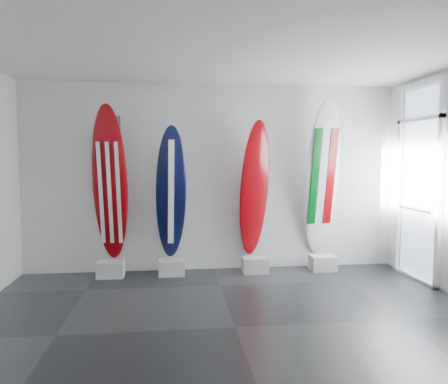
{
  "coord_description": "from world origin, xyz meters",
  "views": [
    {
      "loc": [
        -0.65,
        -4.47,
        1.81
      ],
      "look_at": [
        0.04,
        1.4,
        1.35
      ],
      "focal_mm": 34.73,
      "sensor_mm": 36.0,
      "label": 1
    }
  ],
  "objects": [
    {
      "name": "floor",
      "position": [
        0.0,
        0.0,
        0.0
      ],
      "size": [
        6.0,
        6.0,
        0.0
      ],
      "primitive_type": "plane",
      "color": "black",
      "rests_on": "ground"
    },
    {
      "name": "ceiling",
      "position": [
        0.0,
        0.0,
        3.0
      ],
      "size": [
        6.0,
        6.0,
        0.0
      ],
      "primitive_type": "plane",
      "rotation": [
        3.14,
        0.0,
        0.0
      ],
      "color": "white",
      "rests_on": "wall_back"
    },
    {
      "name": "wall_back",
      "position": [
        0.0,
        2.5,
        1.5
      ],
      "size": [
        6.0,
        0.0,
        6.0
      ],
      "primitive_type": "plane",
      "rotation": [
        1.57,
        0.0,
        0.0
      ],
      "color": "white",
      "rests_on": "ground"
    },
    {
      "name": "wall_front",
      "position": [
        0.0,
        -2.5,
        1.5
      ],
      "size": [
        6.0,
        0.0,
        6.0
      ],
      "primitive_type": "plane",
      "rotation": [
        -1.57,
        0.0,
        0.0
      ],
      "color": "white",
      "rests_on": "ground"
    },
    {
      "name": "display_block_usa",
      "position": [
        -1.61,
        2.18,
        0.12
      ],
      "size": [
        0.4,
        0.3,
        0.24
      ],
      "primitive_type": "cube",
      "color": "silver",
      "rests_on": "floor"
    },
    {
      "name": "surfboard_usa",
      "position": [
        -1.61,
        2.28,
        1.43
      ],
      "size": [
        0.59,
        0.44,
        2.39
      ],
      "primitive_type": "ellipsoid",
      "rotation": [
        0.12,
        0.0,
        -0.16
      ],
      "color": "#8D050A",
      "rests_on": "display_block_usa"
    },
    {
      "name": "display_block_navy",
      "position": [
        -0.68,
        2.18,
        0.12
      ],
      "size": [
        0.4,
        0.3,
        0.24
      ],
      "primitive_type": "cube",
      "color": "silver",
      "rests_on": "floor"
    },
    {
      "name": "surfboard_navy",
      "position": [
        -0.68,
        2.28,
        1.27
      ],
      "size": [
        0.51,
        0.4,
        2.08
      ],
      "primitive_type": "ellipsoid",
      "rotation": [
        0.13,
        0.0,
        0.12
      ],
      "color": "black",
      "rests_on": "display_block_navy"
    },
    {
      "name": "display_block_swiss",
      "position": [
        0.63,
        2.18,
        0.12
      ],
      "size": [
        0.4,
        0.3,
        0.24
      ],
      "primitive_type": "cube",
      "color": "silver",
      "rests_on": "floor"
    },
    {
      "name": "surfboard_swiss",
      "position": [
        0.63,
        2.28,
        1.32
      ],
      "size": [
        0.59,
        0.52,
        2.18
      ],
      "primitive_type": "ellipsoid",
      "rotation": [
        0.15,
        0.0,
        0.29
      ],
      "color": "#8D050A",
      "rests_on": "display_block_swiss"
    },
    {
      "name": "display_block_italy",
      "position": [
        1.74,
        2.18,
        0.12
      ],
      "size": [
        0.4,
        0.3,
        0.24
      ],
      "primitive_type": "cube",
      "color": "silver",
      "rests_on": "floor"
    },
    {
      "name": "surfboard_italy",
      "position": [
        1.74,
        2.28,
        1.5
      ],
      "size": [
        0.63,
        0.55,
        2.53
      ],
      "primitive_type": "ellipsoid",
      "rotation": [
        0.16,
        0.0,
        0.13
      ],
      "color": "white",
      "rests_on": "display_block_italy"
    },
    {
      "name": "wall_outlet",
      "position": [
        -2.45,
        2.48,
        0.35
      ],
      "size": [
        0.09,
        0.02,
        0.13
      ],
      "primitive_type": "cube",
      "color": "silver",
      "rests_on": "wall_back"
    },
    {
      "name": "glass_door",
      "position": [
        2.97,
        1.55,
        1.43
      ],
      "size": [
        0.12,
        1.16,
        2.85
      ],
      "primitive_type": null,
      "color": "white",
      "rests_on": "floor"
    }
  ]
}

